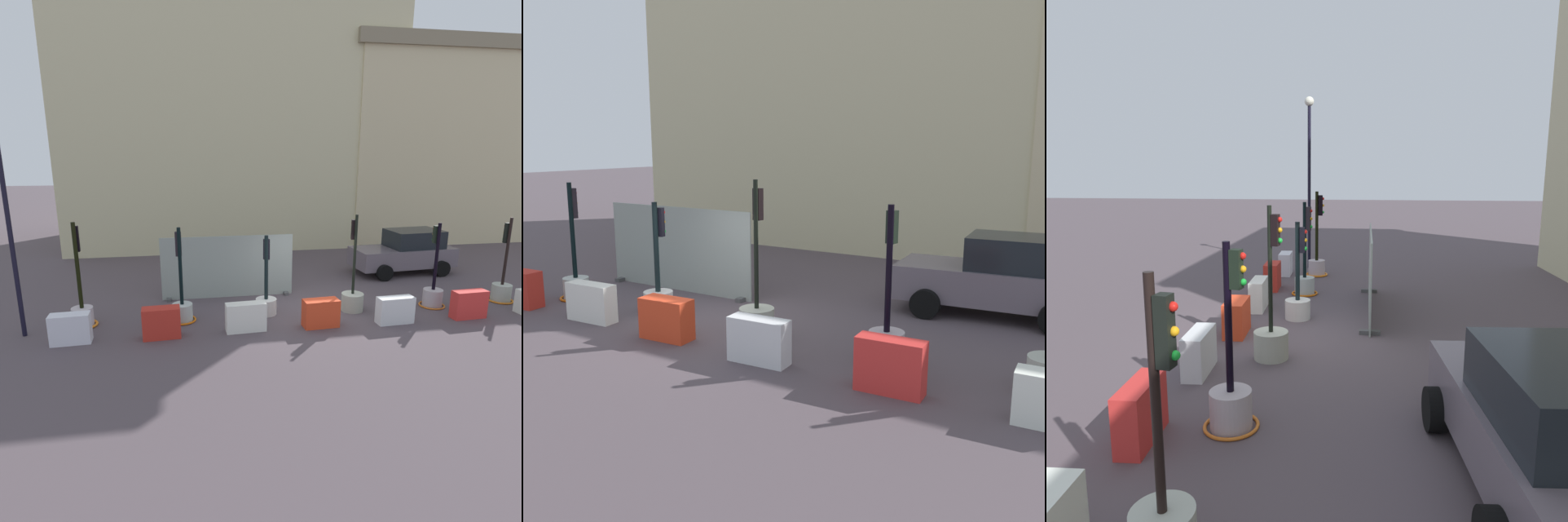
% 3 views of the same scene
% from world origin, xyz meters
% --- Properties ---
extents(ground_plane, '(120.00, 120.00, 0.00)m').
position_xyz_m(ground_plane, '(0.00, 0.00, 0.00)').
color(ground_plane, '#51454B').
extents(traffic_light_1, '(0.82, 0.82, 2.89)m').
position_xyz_m(traffic_light_1, '(-4.07, -0.21, 0.50)').
color(traffic_light_1, silver).
rests_on(traffic_light_1, ground_plane).
extents(traffic_light_2, '(0.66, 0.66, 2.54)m').
position_xyz_m(traffic_light_2, '(-1.45, -0.06, 0.52)').
color(traffic_light_2, silver).
rests_on(traffic_light_2, ground_plane).
extents(traffic_light_3, '(0.71, 0.71, 3.13)m').
position_xyz_m(traffic_light_3, '(1.37, -0.22, 0.52)').
color(traffic_light_3, '#B0B2A0').
rests_on(traffic_light_3, ground_plane).
extents(traffic_light_4, '(0.84, 0.84, 2.81)m').
position_xyz_m(traffic_light_4, '(4.16, -0.28, 0.50)').
color(traffic_light_4, '#BAABB2').
rests_on(traffic_light_4, ground_plane).
extents(construction_barrier_2, '(1.17, 0.44, 0.84)m').
position_xyz_m(construction_barrier_2, '(-2.26, -1.29, 0.42)').
color(construction_barrier_2, white).
rests_on(construction_barrier_2, ground_plane).
extents(construction_barrier_3, '(1.07, 0.53, 0.82)m').
position_xyz_m(construction_barrier_3, '(-0.04, -1.33, 0.41)').
color(construction_barrier_3, red).
rests_on(construction_barrier_3, ground_plane).
extents(construction_barrier_4, '(1.12, 0.45, 0.81)m').
position_xyz_m(construction_barrier_4, '(2.24, -1.45, 0.41)').
color(construction_barrier_4, silver).
rests_on(construction_barrier_4, ground_plane).
extents(construction_barrier_5, '(1.10, 0.43, 0.88)m').
position_xyz_m(construction_barrier_5, '(4.68, -1.44, 0.44)').
color(construction_barrier_5, red).
rests_on(construction_barrier_5, ground_plane).
extents(car_grey_saloon, '(4.37, 2.35, 1.83)m').
position_xyz_m(car_grey_saloon, '(5.25, 3.74, 0.90)').
color(car_grey_saloon, slate).
rests_on(car_grey_saloon, ground_plane).
extents(building_main_facade, '(17.93, 9.13, 14.26)m').
position_xyz_m(building_main_facade, '(-1.26, 13.06, 7.15)').
color(building_main_facade, beige).
rests_on(building_main_facade, ground_plane).
extents(site_fence_panel, '(4.61, 0.50, 2.20)m').
position_xyz_m(site_fence_panel, '(-2.47, 1.79, 1.06)').
color(site_fence_panel, '#98A399').
rests_on(site_fence_panel, ground_plane).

